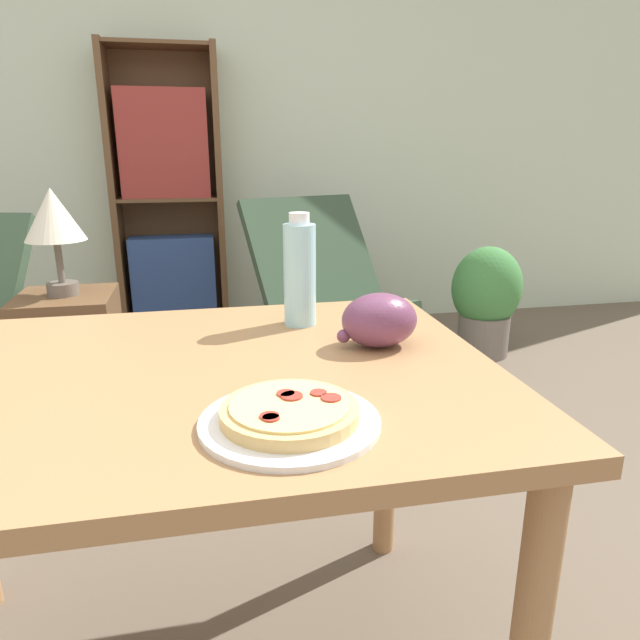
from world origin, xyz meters
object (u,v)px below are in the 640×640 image
at_px(pizza_on_plate, 290,416).
at_px(bookshelf, 169,211).
at_px(drink_bottle, 300,273).
at_px(side_table, 74,373).
at_px(table_lamp, 54,220).
at_px(lounge_chair_far, 327,319).
at_px(potted_plant_floor, 486,299).
at_px(grape_bunch, 379,320).

distance_m(pizza_on_plate, bookshelf, 2.78).
bearing_deg(drink_bottle, bookshelf, 99.84).
xyz_separation_m(pizza_on_plate, side_table, (-0.62, 1.42, -0.45)).
xyz_separation_m(drink_bottle, table_lamp, (-0.72, 0.94, 0.03)).
bearing_deg(lounge_chair_far, potted_plant_floor, -12.94).
relative_size(bookshelf, side_table, 2.74).
relative_size(pizza_on_plate, grape_bunch, 1.61).
bearing_deg(bookshelf, side_table, -103.66).
bearing_deg(side_table, bookshelf, 76.34).
bearing_deg(drink_bottle, grape_bunch, -53.90).
bearing_deg(side_table, grape_bunch, -52.68).
height_order(grape_bunch, drink_bottle, drink_bottle).
bearing_deg(pizza_on_plate, potted_plant_floor, 55.70).
bearing_deg(grape_bunch, table_lamp, 127.32).
height_order(pizza_on_plate, side_table, pizza_on_plate).
xyz_separation_m(bookshelf, side_table, (-0.33, -1.34, -0.47)).
distance_m(lounge_chair_far, side_table, 1.25).
bearing_deg(pizza_on_plate, grape_bunch, 53.20).
xyz_separation_m(grape_bunch, side_table, (-0.85, 1.12, -0.49)).
bearing_deg(grape_bunch, potted_plant_floor, 56.16).
xyz_separation_m(pizza_on_plate, bookshelf, (-0.30, 2.76, 0.02)).
xyz_separation_m(grape_bunch, bookshelf, (-0.53, 2.45, -0.03)).
bearing_deg(table_lamp, bookshelf, 76.34).
relative_size(pizza_on_plate, side_table, 0.43).
relative_size(pizza_on_plate, lounge_chair_far, 0.29).
distance_m(side_table, table_lamp, 0.58).
relative_size(drink_bottle, lounge_chair_far, 0.27).
xyz_separation_m(pizza_on_plate, grape_bunch, (0.23, 0.31, 0.04)).
bearing_deg(side_table, lounge_chair_far, 27.20).
xyz_separation_m(lounge_chair_far, side_table, (-1.11, -0.57, 0.02)).
height_order(pizza_on_plate, grape_bunch, grape_bunch).
xyz_separation_m(drink_bottle, potted_plant_floor, (1.31, 1.58, -0.54)).
bearing_deg(side_table, potted_plant_floor, 17.69).
relative_size(drink_bottle, potted_plant_floor, 0.41).
bearing_deg(drink_bottle, side_table, 127.55).
height_order(lounge_chair_far, bookshelf, bookshelf).
xyz_separation_m(drink_bottle, bookshelf, (-0.39, 2.27, -0.09)).
xyz_separation_m(grape_bunch, drink_bottle, (-0.13, 0.18, 0.06)).
relative_size(grape_bunch, lounge_chair_far, 0.18).
bearing_deg(table_lamp, lounge_chair_far, 27.20).
relative_size(drink_bottle, bookshelf, 0.15).
bearing_deg(side_table, pizza_on_plate, -66.44).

